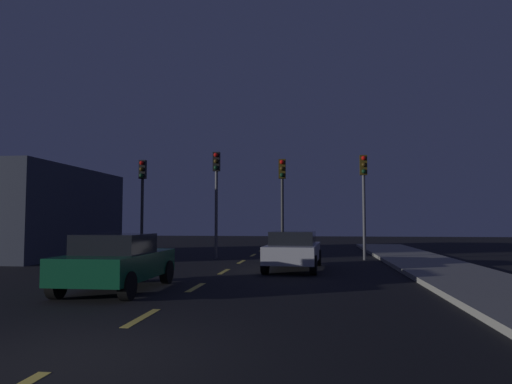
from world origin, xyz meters
name	(u,v)px	position (x,y,z in m)	size (l,w,h in m)	color
ground_plane	(201,284)	(0.00, 7.00, 0.00)	(80.00, 80.00, 0.00)	black
sidewalk_curb_right	(487,286)	(7.50, 7.00, 0.07)	(3.00, 40.00, 0.15)	gray
lane_stripe_second	(142,318)	(0.00, 2.60, 0.00)	(0.16, 1.60, 0.01)	#EACC4C
lane_stripe_third	(196,287)	(0.00, 6.40, 0.00)	(0.16, 1.60, 0.01)	#EACC4C
lane_stripe_fourth	(224,271)	(0.00, 10.20, 0.00)	(0.16, 1.60, 0.01)	#EACC4C
lane_stripe_fifth	(241,262)	(0.00, 14.00, 0.00)	(0.16, 1.60, 0.01)	#EACC4C
lane_stripe_sixth	(253,255)	(0.00, 17.80, 0.00)	(0.16, 1.60, 0.01)	#EACC4C
lane_stripe_seventh	(262,250)	(0.00, 21.60, 0.00)	(0.16, 1.60, 0.01)	#EACC4C
traffic_signal_far_left	(142,189)	(-5.07, 15.51, 3.29)	(0.32, 0.38, 4.67)	#2D2D30
traffic_signal_center_left	(216,184)	(-1.44, 15.51, 3.49)	(0.32, 0.38, 4.99)	#4C4C51
traffic_signal_center_right	(282,189)	(1.66, 15.51, 3.24)	(0.32, 0.38, 4.60)	#2D2D30
traffic_signal_far_right	(364,186)	(5.34, 15.51, 3.32)	(0.32, 0.38, 4.72)	#4C4C51
car_stopped_ahead	(294,250)	(2.37, 11.07, 0.72)	(2.02, 4.26, 1.38)	silver
car_adjacent_lane	(117,261)	(-1.83, 5.59, 0.73)	(1.91, 3.88, 1.42)	#0F4C2D
storefront_left	(35,213)	(-10.55, 15.47, 2.15)	(5.11, 9.03, 4.30)	#333847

